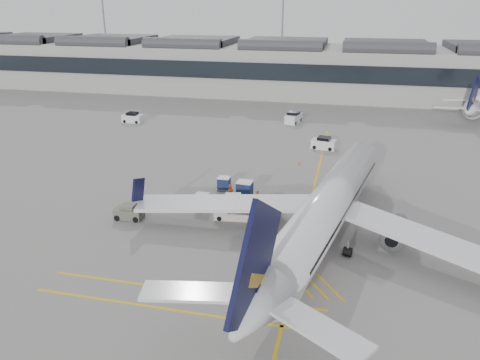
% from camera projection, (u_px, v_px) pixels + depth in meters
% --- Properties ---
extents(ground, '(220.00, 220.00, 0.00)m').
position_uv_depth(ground, '(199.00, 230.00, 45.55)').
color(ground, gray).
rests_on(ground, ground).
extents(terminal, '(200.00, 20.45, 12.40)m').
position_uv_depth(terminal, '(294.00, 68.00, 108.63)').
color(terminal, '#9E9E99').
rests_on(terminal, ground).
extents(light_masts, '(113.00, 0.60, 25.45)m').
position_uv_depth(light_masts, '(295.00, 27.00, 118.75)').
color(light_masts, slate).
rests_on(light_masts, ground).
extents(apron_markings, '(0.25, 60.00, 0.01)m').
position_uv_depth(apron_markings, '(311.00, 199.00, 52.49)').
color(apron_markings, gold).
rests_on(apron_markings, ground).
extents(airliner_main, '(36.56, 40.33, 10.84)m').
position_uv_depth(airliner_main, '(326.00, 209.00, 42.32)').
color(airliner_main, silver).
rests_on(airliner_main, ground).
extents(belt_loader, '(5.28, 2.17, 2.12)m').
position_uv_depth(belt_loader, '(234.00, 213.00, 47.73)').
color(belt_loader, silver).
rests_on(belt_loader, ground).
extents(baggage_cart_a, '(2.08, 1.86, 1.86)m').
position_uv_depth(baggage_cart_a, '(233.00, 203.00, 49.15)').
color(baggage_cart_a, gray).
rests_on(baggage_cart_a, ground).
extents(baggage_cart_b, '(1.54, 1.28, 1.60)m').
position_uv_depth(baggage_cart_b, '(224.00, 183.00, 54.74)').
color(baggage_cart_b, gray).
rests_on(baggage_cart_b, ground).
extents(baggage_cart_c, '(1.91, 1.61, 1.92)m').
position_uv_depth(baggage_cart_c, '(245.00, 189.00, 52.62)').
color(baggage_cart_c, gray).
rests_on(baggage_cart_c, ground).
extents(baggage_cart_d, '(1.55, 1.29, 1.61)m').
position_uv_depth(baggage_cart_d, '(202.00, 201.00, 49.98)').
color(baggage_cart_d, gray).
rests_on(baggage_cart_d, ground).
extents(ramp_agent_a, '(0.71, 0.62, 1.63)m').
position_uv_depth(ramp_agent_a, '(258.00, 198.00, 50.80)').
color(ramp_agent_a, '#DF580B').
rests_on(ramp_agent_a, ground).
extents(ramp_agent_b, '(1.09, 0.98, 1.84)m').
position_uv_depth(ramp_agent_b, '(230.00, 192.00, 51.94)').
color(ramp_agent_b, '#F6610C').
rests_on(ramp_agent_b, ground).
extents(pushback_tug, '(2.83, 1.83, 1.54)m').
position_uv_depth(pushback_tug, '(129.00, 212.00, 47.65)').
color(pushback_tug, '#5A5C4E').
rests_on(pushback_tug, ground).
extents(safety_cone_nose, '(0.36, 0.36, 0.50)m').
position_uv_depth(safety_cone_nose, '(299.00, 163.00, 63.26)').
color(safety_cone_nose, '#F24C0A').
rests_on(safety_cone_nose, ground).
extents(safety_cone_engine, '(0.41, 0.41, 0.56)m').
position_uv_depth(safety_cone_engine, '(343.00, 204.00, 50.44)').
color(safety_cone_engine, '#F24C0A').
rests_on(safety_cone_engine, ground).
extents(service_van_left, '(3.67, 1.96, 1.85)m').
position_uv_depth(service_van_left, '(133.00, 118.00, 85.04)').
color(service_van_left, silver).
rests_on(service_van_left, ground).
extents(service_van_mid, '(2.88, 4.32, 2.04)m').
position_uv_depth(service_van_mid, '(293.00, 118.00, 84.75)').
color(service_van_mid, silver).
rests_on(service_van_mid, ground).
extents(service_van_right, '(3.81, 2.39, 1.82)m').
position_uv_depth(service_van_right, '(324.00, 143.00, 69.98)').
color(service_van_right, silver).
rests_on(service_van_right, ground).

